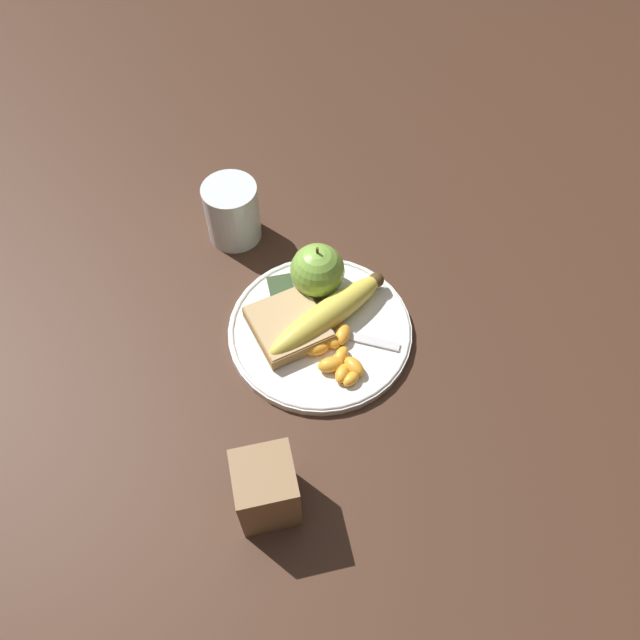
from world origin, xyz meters
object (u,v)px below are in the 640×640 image
apple (317,271)px  banana (329,314)px  fork (329,331)px  bread_slice (289,325)px  jam_packet (281,291)px  condiment_caddy (266,489)px  juice_glass (233,213)px  plate (320,330)px

apple → banana: apple is taller
banana → fork: 0.02m
bread_slice → banana: bearing=-89.2°
jam_packet → bread_slice: bearing=178.8°
condiment_caddy → fork: bearing=-29.9°
juice_glass → condiment_caddy: size_ratio=0.97×
juice_glass → jam_packet: (-0.14, -0.04, -0.02)m
plate → condiment_caddy: condiment_caddy is taller
plate → fork: size_ratio=1.63×
fork → banana: bearing=-72.8°
apple → jam_packet: bearing=94.7°
jam_packet → fork: bearing=-145.3°
bread_slice → jam_packet: size_ratio=2.81×
banana → condiment_caddy: (-0.22, 0.12, 0.02)m
plate → condiment_caddy: size_ratio=2.56×
fork → condiment_caddy: 0.24m
bread_slice → apple: bearing=-40.7°
banana → plate: bearing=119.9°
bread_slice → fork: 0.05m
juice_glass → condiment_caddy: condiment_caddy is taller
apple → bread_slice: (-0.06, 0.05, -0.03)m
bread_slice → fork: size_ratio=0.77×
bread_slice → condiment_caddy: condiment_caddy is taller
plate → bread_slice: size_ratio=2.12×
juice_glass → banana: juice_glass is taller
juice_glass → apple: bearing=-144.4°
bread_slice → condiment_caddy: size_ratio=1.20×
juice_glass → fork: juice_glass is taller
apple → juice_glass: bearing=35.6°
juice_glass → fork: (-0.21, -0.09, -0.03)m
apple → jam_packet: 0.06m
bread_slice → juice_glass: bearing=12.6°
apple → condiment_caddy: bearing=157.0°
apple → condiment_caddy: 0.30m
apple → fork: apple is taller
juice_glass → bread_slice: 0.20m
fork → bread_slice: bearing=11.5°
apple → fork: (-0.08, 0.00, -0.03)m
plate → banana: size_ratio=1.31×
banana → bread_slice: (-0.00, 0.05, -0.01)m
plate → banana: banana is taller
plate → banana: (0.01, -0.01, 0.02)m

